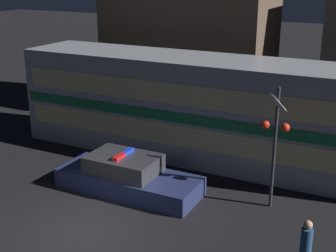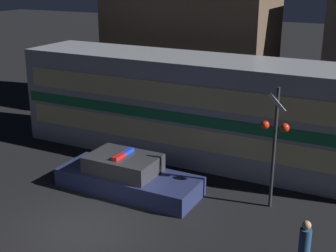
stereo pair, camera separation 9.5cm
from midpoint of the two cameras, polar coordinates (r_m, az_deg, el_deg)
ground_plane at (r=13.98m, az=-10.57°, el=-12.55°), size 120.00×120.00×0.00m
train at (r=18.37m, az=3.97°, el=2.15°), size 15.08×3.04×3.97m
police_car at (r=15.95m, az=-5.13°, el=-6.18°), size 4.91×1.86×1.35m
pedestrian at (r=11.86m, az=16.17°, el=-14.38°), size 0.28×0.28×1.64m
crossing_signal_near at (r=14.42m, az=12.70°, el=-1.25°), size 0.88×0.32×3.89m
building_left at (r=24.38m, az=2.48°, el=10.94°), size 8.31×4.28×7.89m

